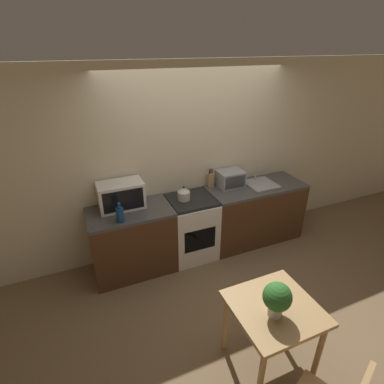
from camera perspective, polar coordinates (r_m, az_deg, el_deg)
The scene contains 13 objects.
ground_plane at distance 3.97m, azimuth 7.82°, elevation -17.86°, with size 16.00×16.00×0.00m, color brown.
wall_back at distance 4.19m, azimuth 0.55°, elevation 6.09°, with size 10.00×0.06×2.60m.
counter_left_run at distance 4.03m, azimuth -11.27°, elevation -9.07°, with size 1.05×0.62×0.90m.
counter_right_run at distance 4.66m, azimuth 11.63°, elevation -3.82°, with size 1.45×0.62×0.90m.
stove_range at distance 4.22m, azimuth -0.16°, elevation -6.71°, with size 0.62×0.62×0.90m.
kettle at distance 3.93m, azimuth -1.57°, elevation -0.36°, with size 0.17×0.17×0.20m.
microwave at distance 3.82m, azimuth -13.36°, elevation -0.61°, with size 0.55×0.32×0.34m.
bottle at distance 3.55m, azimuth -13.54°, elevation -4.18°, with size 0.09×0.09×0.24m.
knife_block at distance 4.29m, azimuth 3.55°, elevation 2.32°, with size 0.09×0.07×0.27m.
toaster_oven at distance 4.34m, azimuth 7.33°, elevation 2.54°, with size 0.36×0.29×0.23m.
sink_basin at distance 4.50m, azimuth 12.97°, elevation 1.56°, with size 0.42×0.42×0.24m.
dining_table at distance 2.92m, azimuth 15.25°, elevation -21.80°, with size 0.72×0.70×0.74m.
potted_plant at distance 2.65m, azimuth 15.90°, elevation -18.84°, with size 0.24×0.24×0.32m.
Camera 1 is at (-1.57, -2.38, 2.76)m, focal length 28.00 mm.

